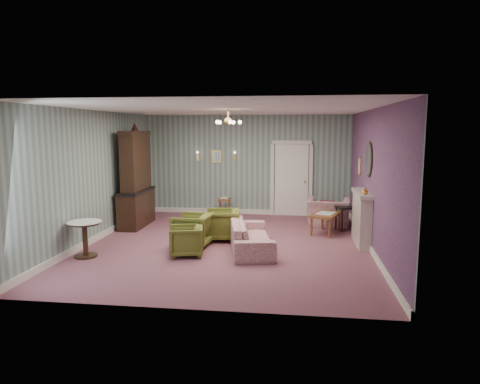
# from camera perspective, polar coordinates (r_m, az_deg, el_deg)

# --- Properties ---
(floor) EXTENTS (7.00, 7.00, 0.00)m
(floor) POSITION_cam_1_polar(r_m,az_deg,el_deg) (9.55, -1.51, -6.86)
(floor) COLOR #834C5B
(floor) RESTS_ON ground
(ceiling) EXTENTS (7.00, 7.00, 0.00)m
(ceiling) POSITION_cam_1_polar(r_m,az_deg,el_deg) (9.24, -1.58, 10.79)
(ceiling) COLOR white
(ceiling) RESTS_ON ground
(wall_back) EXTENTS (6.00, 0.00, 6.00)m
(wall_back) POSITION_cam_1_polar(r_m,az_deg,el_deg) (12.74, 0.91, 3.54)
(wall_back) COLOR slate
(wall_back) RESTS_ON ground
(wall_front) EXTENTS (6.00, 0.00, 6.00)m
(wall_front) POSITION_cam_1_polar(r_m,az_deg,el_deg) (5.89, -6.85, -1.93)
(wall_front) COLOR slate
(wall_front) RESTS_ON ground
(wall_left) EXTENTS (0.00, 7.00, 7.00)m
(wall_left) POSITION_cam_1_polar(r_m,az_deg,el_deg) (10.19, -18.46, 1.96)
(wall_left) COLOR slate
(wall_left) RESTS_ON ground
(wall_right) EXTENTS (0.00, 7.00, 7.00)m
(wall_right) POSITION_cam_1_polar(r_m,az_deg,el_deg) (9.30, 17.03, 1.47)
(wall_right) COLOR slate
(wall_right) RESTS_ON ground
(wall_right_floral) EXTENTS (0.00, 7.00, 7.00)m
(wall_right_floral) POSITION_cam_1_polar(r_m,az_deg,el_deg) (9.30, 16.94, 1.47)
(wall_right_floral) COLOR #A75382
(wall_right_floral) RESTS_ON ground
(door) EXTENTS (1.12, 0.12, 2.16)m
(door) POSITION_cam_1_polar(r_m,az_deg,el_deg) (12.65, 6.75, 1.77)
(door) COLOR white
(door) RESTS_ON floor
(olive_chair_a) EXTENTS (0.73, 0.76, 0.66)m
(olive_chair_a) POSITION_cam_1_polar(r_m,az_deg,el_deg) (8.72, -7.09, -6.16)
(olive_chair_a) COLOR brown
(olive_chair_a) RESTS_ON floor
(olive_chair_b) EXTENTS (0.77, 0.81, 0.77)m
(olive_chair_b) POSITION_cam_1_polar(r_m,az_deg,el_deg) (9.40, -6.29, -4.75)
(olive_chair_b) COLOR brown
(olive_chair_b) RESTS_ON floor
(olive_chair_c) EXTENTS (0.78, 0.82, 0.77)m
(olive_chair_c) POSITION_cam_1_polar(r_m,az_deg,el_deg) (9.86, -2.32, -4.10)
(olive_chair_c) COLOR brown
(olive_chair_c) RESTS_ON floor
(sofa_chintz) EXTENTS (0.97, 2.12, 0.80)m
(sofa_chintz) POSITION_cam_1_polar(r_m,az_deg,el_deg) (9.03, 1.44, -5.13)
(sofa_chintz) COLOR #943B58
(sofa_chintz) RESTS_ON floor
(wingback_chair) EXTENTS (1.14, 0.80, 0.94)m
(wingback_chair) POSITION_cam_1_polar(r_m,az_deg,el_deg) (11.59, 11.55, -1.99)
(wingback_chair) COLOR #943B58
(wingback_chair) RESTS_ON floor
(dresser) EXTENTS (0.56, 1.56, 2.60)m
(dresser) POSITION_cam_1_polar(r_m,az_deg,el_deg) (11.47, -13.52, 2.04)
(dresser) COLOR black
(dresser) RESTS_ON floor
(fireplace) EXTENTS (0.30, 1.40, 1.16)m
(fireplace) POSITION_cam_1_polar(r_m,az_deg,el_deg) (9.81, 15.63, -3.29)
(fireplace) COLOR beige
(fireplace) RESTS_ON floor
(mantel_vase) EXTENTS (0.15, 0.15, 0.15)m
(mantel_vase) POSITION_cam_1_polar(r_m,az_deg,el_deg) (9.31, 16.01, 0.17)
(mantel_vase) COLOR gold
(mantel_vase) RESTS_ON fireplace
(oval_mirror) EXTENTS (0.04, 0.76, 0.84)m
(oval_mirror) POSITION_cam_1_polar(r_m,az_deg,el_deg) (9.66, 16.51, 4.11)
(oval_mirror) COLOR white
(oval_mirror) RESTS_ON wall_right
(framed_print) EXTENTS (0.04, 0.34, 0.42)m
(framed_print) POSITION_cam_1_polar(r_m,az_deg,el_deg) (11.01, 15.41, 3.30)
(framed_print) COLOR gold
(framed_print) RESTS_ON wall_right
(coffee_table) EXTENTS (0.85, 1.10, 0.50)m
(coffee_table) POSITION_cam_1_polar(r_m,az_deg,el_deg) (10.68, 11.15, -4.04)
(coffee_table) COLOR brown
(coffee_table) RESTS_ON floor
(side_table_black) EXTENTS (0.52, 0.52, 0.60)m
(side_table_black) POSITION_cam_1_polar(r_m,az_deg,el_deg) (11.08, 13.57, -3.40)
(side_table_black) COLOR black
(side_table_black) RESTS_ON floor
(pedestal_table) EXTENTS (0.82, 0.82, 0.72)m
(pedestal_table) POSITION_cam_1_polar(r_m,az_deg,el_deg) (9.07, -19.61, -5.83)
(pedestal_table) COLOR black
(pedestal_table) RESTS_ON floor
(nesting_table) EXTENTS (0.38, 0.47, 0.58)m
(nesting_table) POSITION_cam_1_polar(r_m,az_deg,el_deg) (12.45, -2.04, -1.95)
(nesting_table) COLOR brown
(nesting_table) RESTS_ON floor
(gilt_mirror_back) EXTENTS (0.28, 0.06, 0.36)m
(gilt_mirror_back) POSITION_cam_1_polar(r_m,az_deg,el_deg) (12.81, -3.12, 4.67)
(gilt_mirror_back) COLOR gold
(gilt_mirror_back) RESTS_ON wall_back
(sconce_left) EXTENTS (0.16, 0.12, 0.30)m
(sconce_left) POSITION_cam_1_polar(r_m,az_deg,el_deg) (12.91, -5.55, 4.67)
(sconce_left) COLOR gold
(sconce_left) RESTS_ON wall_back
(sconce_right) EXTENTS (0.16, 0.12, 0.30)m
(sconce_right) POSITION_cam_1_polar(r_m,az_deg,el_deg) (12.71, -0.69, 4.66)
(sconce_right) COLOR gold
(sconce_right) RESTS_ON wall_back
(chandelier) EXTENTS (0.56, 0.56, 0.36)m
(chandelier) POSITION_cam_1_polar(r_m,az_deg,el_deg) (9.23, -1.57, 9.11)
(chandelier) COLOR gold
(chandelier) RESTS_ON ceiling
(burgundy_cushion) EXTENTS (0.41, 0.28, 0.39)m
(burgundy_cushion) POSITION_cam_1_polar(r_m,az_deg,el_deg) (11.43, 11.35, -2.06)
(burgundy_cushion) COLOR maroon
(burgundy_cushion) RESTS_ON wingback_chair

